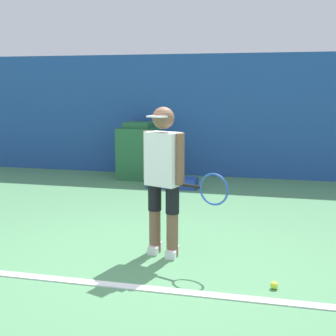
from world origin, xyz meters
TOP-DOWN VIEW (x-y plane):
  - ground_plane at (0.00, 0.00)m, footprint 24.00×24.00m
  - back_wall at (0.00, 4.68)m, footprint 24.00×0.10m
  - court_baseline at (0.00, -0.54)m, footprint 21.60×0.10m
  - tennis_player at (0.09, 0.32)m, footprint 0.92×0.43m
  - tennis_ball at (1.21, -0.28)m, footprint 0.07×0.07m
  - covered_chair at (-1.36, 4.20)m, footprint 0.69×0.76m
  - equipment_bag at (-0.54, 3.47)m, footprint 0.84×0.34m
  - water_bottle at (-0.79, 4.26)m, footprint 0.07×0.07m

SIDE VIEW (x-z plane):
  - ground_plane at x=0.00m, z-range 0.00..0.00m
  - court_baseline at x=0.00m, z-range 0.00..0.01m
  - tennis_ball at x=1.21m, z-range 0.00..0.07m
  - equipment_bag at x=-0.54m, z-range 0.00..0.17m
  - water_bottle at x=-0.79m, z-range -0.01..0.27m
  - covered_chair at x=-1.36m, z-range -0.02..1.02m
  - tennis_player at x=0.09m, z-range 0.08..1.59m
  - back_wall at x=0.00m, z-range 0.00..2.31m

